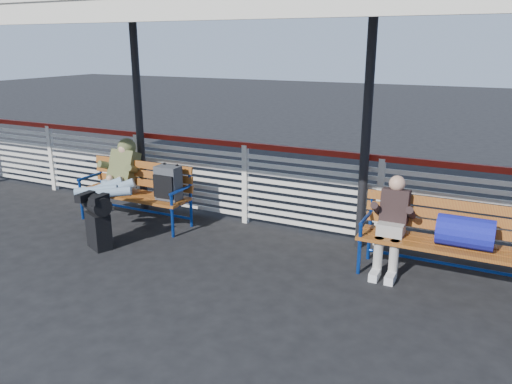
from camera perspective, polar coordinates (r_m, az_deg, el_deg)
The scene contains 8 objects.
ground at distance 6.14m, azimuth -9.49°, elevation -8.91°, with size 60.00×60.00×0.00m, color black.
fence at distance 7.43m, azimuth -1.22°, elevation 1.31°, with size 12.08×0.08×1.24m.
canopy at distance 6.28m, azimuth -6.00°, elevation 20.36°, with size 12.60×3.60×3.16m.
luggage_stack at distance 6.89m, azimuth -17.64°, elevation -2.98°, with size 0.51×0.41×0.74m.
bench_left at distance 7.54m, azimuth -12.27°, elevation 0.73°, with size 1.80×0.56×0.96m.
bench_right at distance 5.99m, azimuth 21.62°, elevation -4.35°, with size 1.80×0.56×0.92m.
traveler_man at distance 7.51m, azimuth -16.16°, elevation 0.92°, with size 0.93×1.64×0.77m.
companion_person at distance 6.06m, azimuth 15.24°, elevation -3.51°, with size 0.32×0.66×1.15m.
Camera 1 is at (3.31, -4.45, 2.62)m, focal length 35.00 mm.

